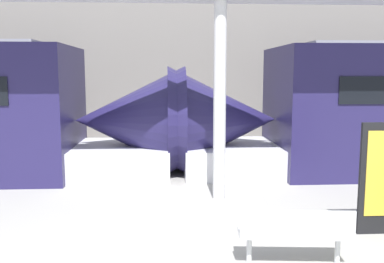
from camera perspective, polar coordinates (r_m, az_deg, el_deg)
station_wall at (r=14.82m, az=-1.00°, el=7.93°), size 56.00×0.20×5.00m
bench_near at (r=5.76m, az=13.57°, el=-12.73°), size 1.46×0.57×0.77m
support_column_near at (r=8.26m, az=3.71°, el=3.86°), size 0.24×0.24×3.79m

